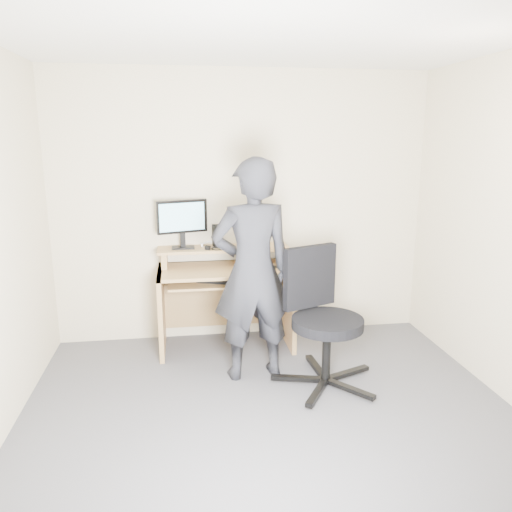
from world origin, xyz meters
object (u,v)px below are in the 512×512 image
object	(u,v)px
monitor	(182,220)
office_chair	(321,313)
desk	(225,287)
person	(252,271)

from	to	relation	value
monitor	office_chair	distance (m)	1.52
desk	office_chair	xyz separation A→B (m)	(0.67, -0.87, 0.02)
office_chair	desk	bearing A→B (deg)	106.16
office_chair	person	bearing A→B (deg)	138.85
desk	monitor	bearing A→B (deg)	168.53
desk	monitor	world-z (taller)	monitor
monitor	person	distance (m)	0.97
desk	monitor	distance (m)	0.73
desk	person	world-z (taller)	person
person	monitor	bearing A→B (deg)	-62.84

